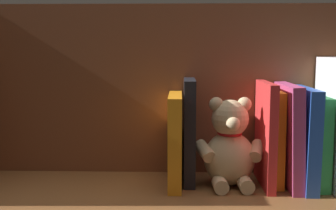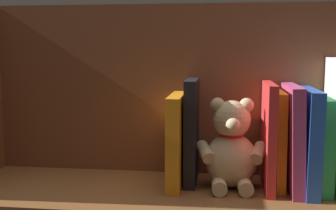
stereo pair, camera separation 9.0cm
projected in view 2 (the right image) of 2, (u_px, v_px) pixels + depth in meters
ground_plane at (168, 193)px, 92.22cm from camera, size 92.18×29.80×2.20cm
shelf_back_panel at (175, 90)px, 101.94cm from camera, size 92.18×1.50×39.52cm
book_0 at (322, 143)px, 90.58cm from camera, size 2.50×15.18×19.47cm
book_1 at (308, 140)px, 89.77cm from camera, size 2.90×17.39×21.18cm
book_2 at (293, 138)px, 90.32cm from camera, size 3.26×16.97×21.93cm
book_3 at (279, 139)px, 92.60cm from camera, size 2.02×13.22×20.40cm
book_4 at (268, 136)px, 91.17cm from camera, size 1.81×16.46×22.28cm
teddy_bear at (231, 148)px, 91.66cm from camera, size 15.52×12.54×19.14cm
book_5 at (192, 131)px, 94.99cm from camera, size 2.46×12.86×22.74cm
book_6 at (177, 140)px, 93.73cm from camera, size 2.85×16.65×19.60cm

